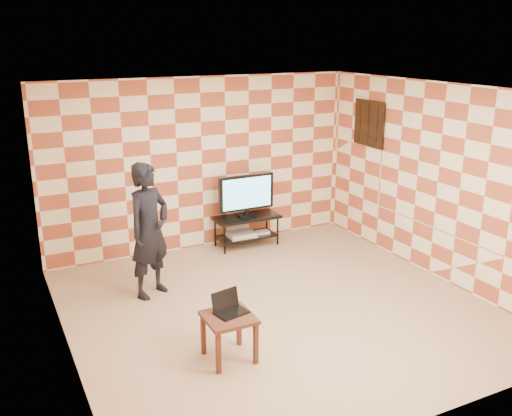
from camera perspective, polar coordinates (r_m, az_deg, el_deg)
The scene contains 14 objects.
floor at distance 7.29m, azimuth 2.14°, elevation -9.93°, with size 5.00×5.00×0.00m, color tan.
wall_back at distance 8.98m, azimuth -5.42°, elevation 4.39°, with size 5.00×0.02×2.70m, color #F8EAC1.
wall_front at distance 4.88m, azimuth 16.59°, elevation -7.29°, with size 5.00×0.02×2.70m, color #F8EAC1.
wall_left at distance 6.05m, azimuth -19.04°, elevation -2.75°, with size 0.02×5.00×2.70m, color #F8EAC1.
wall_right at distance 8.24m, azimuth 17.72°, elevation 2.50°, with size 0.02×5.00×2.70m, color #F8EAC1.
ceiling at distance 6.52m, azimuth 2.40°, elevation 11.72°, with size 5.00×5.00×0.02m, color white.
wall_art at distance 9.25m, azimuth 11.26°, elevation 8.29°, with size 0.04×0.72×0.72m.
tv_stand at distance 9.19m, azimuth -0.96°, elevation -1.61°, with size 1.07×0.48×0.50m.
tv at distance 9.04m, azimuth -0.96°, elevation 1.44°, with size 0.93×0.18×0.68m.
dvd_player at distance 9.19m, azimuth -1.47°, elevation -2.66°, with size 0.44×0.32×0.07m, color silver.
game_console at distance 9.33m, azimuth 0.67°, elevation -2.43°, with size 0.21×0.15×0.05m, color silver.
side_table at distance 6.06m, azimuth -2.73°, elevation -11.46°, with size 0.50×0.50×0.50m.
laptop at distance 6.08m, azimuth -2.71°, elevation -9.90°, with size 0.37×0.32×0.22m.
person at distance 7.44m, azimuth -10.63°, elevation -2.22°, with size 0.65×0.42×1.78m, color black.
Camera 1 is at (-3.13, -5.69, 3.29)m, focal length 40.00 mm.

